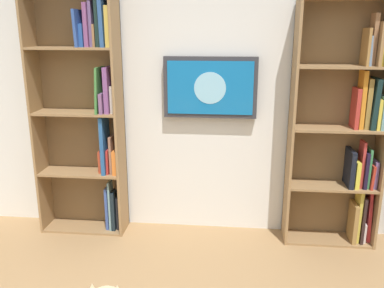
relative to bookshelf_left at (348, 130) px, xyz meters
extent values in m
cube|color=silver|center=(1.21, -0.17, 0.33)|extent=(4.52, 0.06, 2.70)
cube|color=#937047|center=(-0.28, 0.02, 0.02)|extent=(0.02, 0.28, 2.07)
cube|color=#937047|center=(0.47, 0.02, 0.02)|extent=(0.02, 0.28, 2.07)
cube|color=brown|center=(0.10, -0.11, 0.02)|extent=(0.77, 0.01, 2.07)
cube|color=#937047|center=(0.10, 0.02, -1.01)|extent=(0.73, 0.27, 0.02)
cube|color=#937047|center=(0.10, 0.02, -0.49)|extent=(0.73, 0.27, 0.02)
cube|color=#937047|center=(0.10, 0.02, 0.02)|extent=(0.73, 0.27, 0.02)
cube|color=#937047|center=(0.10, 0.02, 0.53)|extent=(0.73, 0.27, 0.02)
cube|color=#BB3034|center=(-0.25, 0.01, -0.76)|extent=(0.05, 0.13, 0.46)
cube|color=silver|center=(-0.21, 0.04, -0.91)|extent=(0.02, 0.13, 0.18)
cube|color=black|center=(-0.18, 0.03, -0.78)|extent=(0.02, 0.19, 0.42)
cube|color=#D8C449|center=(-0.15, 0.02, -0.76)|extent=(0.03, 0.17, 0.48)
cube|color=olive|center=(-0.12, 0.04, -0.82)|extent=(0.04, 0.20, 0.35)
cube|color=slate|center=(-0.24, 0.04, -0.37)|extent=(0.03, 0.13, 0.24)
cube|color=#AB2F21|center=(-0.21, 0.02, -0.38)|extent=(0.03, 0.22, 0.21)
cube|color=#39834E|center=(-0.19, 0.02, -0.32)|extent=(0.02, 0.18, 0.34)
cube|color=black|center=(-0.16, 0.04, -0.33)|extent=(0.03, 0.16, 0.31)
cube|color=#B93835|center=(-0.13, 0.03, -0.29)|extent=(0.02, 0.13, 0.40)
cube|color=gold|center=(-0.09, 0.02, -0.37)|extent=(0.04, 0.20, 0.23)
cube|color=black|center=(-0.04, 0.02, -0.33)|extent=(0.04, 0.23, 0.32)
cube|color=#6C9EA0|center=(-0.24, 0.03, 0.16)|extent=(0.03, 0.18, 0.27)
cube|color=yellow|center=(-0.21, 0.01, 0.15)|extent=(0.03, 0.20, 0.25)
cube|color=#142B2A|center=(-0.17, 0.02, 0.23)|extent=(0.05, 0.20, 0.42)
cube|color=olive|center=(-0.12, 0.02, 0.23)|extent=(0.04, 0.13, 0.41)
cube|color=orange|center=(-0.08, 0.02, 0.26)|extent=(0.04, 0.15, 0.47)
cube|color=#B0332B|center=(-0.04, 0.02, 0.19)|extent=(0.03, 0.18, 0.33)
cube|color=black|center=(-0.20, 0.04, 0.63)|extent=(0.03, 0.23, 0.18)
cube|color=yellow|center=(-0.17, 0.04, 0.66)|extent=(0.03, 0.15, 0.24)
cube|color=#9C7346|center=(-0.14, 0.04, 0.71)|extent=(0.02, 0.22, 0.33)
cube|color=#986A45|center=(-0.11, 0.02, 0.74)|extent=(0.03, 0.13, 0.40)
cube|color=#6F8DAE|center=(-0.08, 0.02, 0.65)|extent=(0.03, 0.20, 0.23)
cube|color=#9F723C|center=(-0.06, 0.04, 0.68)|extent=(0.02, 0.19, 0.29)
cube|color=#937047|center=(1.96, 0.02, 0.11)|extent=(0.02, 0.28, 2.24)
cube|color=#937047|center=(2.71, 0.02, 0.11)|extent=(0.02, 0.28, 2.24)
cube|color=brown|center=(2.33, -0.11, 0.11)|extent=(0.78, 0.01, 2.24)
cube|color=#937047|center=(2.33, 0.02, -1.01)|extent=(0.73, 0.27, 0.02)
cube|color=#937047|center=(2.33, 0.02, -0.45)|extent=(0.73, 0.27, 0.02)
cube|color=#937047|center=(2.33, 0.02, 0.11)|extent=(0.73, 0.27, 0.02)
cube|color=#937047|center=(2.33, 0.02, 0.66)|extent=(0.73, 0.27, 0.02)
cube|color=black|center=(2.00, 0.02, -0.84)|extent=(0.04, 0.12, 0.32)
cube|color=#18252D|center=(2.04, 0.04, -0.81)|extent=(0.03, 0.13, 0.37)
cube|color=#6E969D|center=(2.07, 0.04, -0.76)|extent=(0.02, 0.13, 0.47)
cube|color=#395298|center=(2.10, 0.02, -0.79)|extent=(0.03, 0.13, 0.41)
cube|color=orange|center=(2.00, 0.04, -0.33)|extent=(0.04, 0.16, 0.22)
cube|color=#96664E|center=(2.03, 0.02, -0.27)|extent=(0.02, 0.16, 0.34)
cube|color=red|center=(2.07, 0.04, -0.33)|extent=(0.02, 0.13, 0.22)
cube|color=#265694|center=(2.10, 0.03, -0.18)|extent=(0.03, 0.21, 0.52)
cube|color=#B83D23|center=(2.14, 0.02, -0.34)|extent=(0.03, 0.12, 0.20)
cube|color=beige|center=(1.99, 0.04, 0.23)|extent=(0.03, 0.13, 0.23)
cube|color=#7F4B87|center=(2.04, 0.02, 0.31)|extent=(0.04, 0.21, 0.39)
cube|color=#79517E|center=(2.08, 0.03, 0.20)|extent=(0.03, 0.23, 0.17)
cube|color=#407F3C|center=(2.11, 0.03, 0.31)|extent=(0.04, 0.24, 0.39)
cube|color=gold|center=(1.99, 0.04, 0.84)|extent=(0.03, 0.18, 0.33)
cube|color=#2B518A|center=(2.04, 0.03, 0.90)|extent=(0.04, 0.23, 0.46)
cube|color=#182A26|center=(2.08, 0.03, 0.90)|extent=(0.04, 0.15, 0.46)
cube|color=#976A40|center=(2.12, 0.02, 0.76)|extent=(0.02, 0.15, 0.18)
cube|color=slate|center=(2.15, 0.01, 0.91)|extent=(0.03, 0.13, 0.48)
cube|color=#81487A|center=(2.18, 0.03, 0.85)|extent=(0.03, 0.14, 0.35)
cube|color=#27519B|center=(2.23, 0.03, 0.77)|extent=(0.03, 0.15, 0.19)
cube|color=#2E4D95|center=(2.26, 0.03, 0.82)|extent=(0.03, 0.23, 0.30)
cube|color=#333338|center=(1.17, -0.09, 0.33)|extent=(0.81, 0.06, 0.53)
cube|color=#146BB2|center=(1.17, -0.05, 0.33)|extent=(0.74, 0.01, 0.46)
cylinder|color=#8CCCEA|center=(1.17, -0.05, 0.33)|extent=(0.27, 0.00, 0.27)
camera|label=1|loc=(0.96, 3.44, 0.81)|focal=38.11mm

